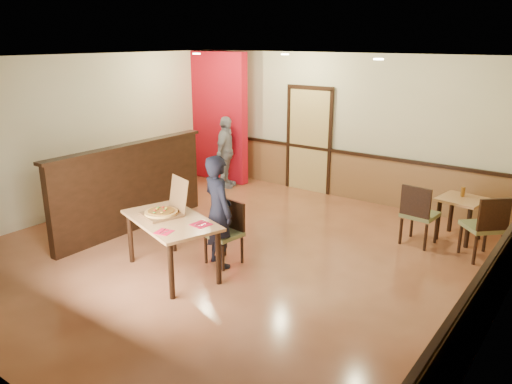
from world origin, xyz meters
TOP-DOWN VIEW (x-y plane):
  - floor at (0.00, 0.00)m, footprint 7.00×7.00m
  - ceiling at (0.00, 0.00)m, footprint 7.00×7.00m
  - wall_back at (0.00, 3.50)m, footprint 7.00×0.00m
  - wall_left at (-3.50, 0.00)m, footprint 0.00×7.00m
  - wall_right at (3.50, 0.00)m, footprint 0.00×7.00m
  - wainscot_back at (0.00, 3.47)m, footprint 7.00×0.04m
  - chair_rail_back at (0.00, 3.45)m, footprint 7.00×0.06m
  - wainscot_right at (3.47, 0.00)m, footprint 0.04×7.00m
  - chair_rail_right at (3.45, 0.00)m, footprint 0.06×7.00m
  - back_door at (-0.80, 3.46)m, footprint 0.90×0.06m
  - booth_partition at (-2.00, -0.20)m, footprint 0.20×3.10m
  - red_accent_panel at (-2.90, 3.00)m, footprint 1.60×0.20m
  - spot_a at (-2.30, 1.80)m, footprint 0.14×0.14m
  - spot_b at (-0.80, 2.50)m, footprint 0.14×0.14m
  - spot_c at (1.40, 1.50)m, footprint 0.14×0.14m
  - main_table at (-0.31, -0.96)m, footprint 1.63×1.24m
  - diner_chair at (0.07, -0.26)m, footprint 0.49×0.49m
  - side_chair_left at (2.03, 1.93)m, footprint 0.51×0.51m
  - side_chair_right at (2.99, 1.95)m, footprint 0.68×0.68m
  - side_table at (2.49, 2.55)m, footprint 0.72×0.72m
  - diner at (0.03, -0.40)m, footprint 0.68×0.57m
  - passerby at (-2.33, 2.63)m, footprint 0.65×0.96m
  - pizza_box at (-0.48, -0.90)m, footprint 0.61×0.66m
  - pizza at (-0.50, -0.95)m, footprint 0.53×0.53m
  - napkin_near at (-0.04, -1.35)m, footprint 0.23×0.23m
  - napkin_far at (0.16, -0.88)m, footprint 0.25×0.25m
  - condiment at (2.47, 2.65)m, footprint 0.06×0.06m

SIDE VIEW (x-z plane):
  - floor at x=0.00m, z-range 0.00..0.00m
  - wainscot_back at x=0.00m, z-range 0.00..0.90m
  - wainscot_right at x=3.47m, z-range 0.00..0.90m
  - diner_chair at x=0.07m, z-range 0.04..0.92m
  - side_table at x=2.49m, z-range 0.17..0.85m
  - side_chair_left at x=2.03m, z-range 0.04..1.01m
  - side_chair_right at x=2.99m, z-range 0.05..1.02m
  - main_table at x=-0.31m, z-range 0.28..1.05m
  - booth_partition at x=-2.00m, z-range 0.01..1.46m
  - passerby at x=-2.33m, z-range 0.00..1.51m
  - condiment at x=2.47m, z-range 0.68..0.83m
  - napkin_near at x=-0.04m, z-range 0.77..0.78m
  - napkin_far at x=0.16m, z-range 0.77..0.78m
  - diner at x=0.03m, z-range 0.00..1.58m
  - pizza at x=-0.50m, z-range 0.81..0.84m
  - pizza_box at x=-0.48m, z-range 0.59..1.08m
  - chair_rail_back at x=0.00m, z-range 0.89..0.95m
  - chair_rail_right at x=3.45m, z-range 0.89..0.95m
  - back_door at x=-0.80m, z-range 0.00..2.10m
  - red_accent_panel at x=-2.90m, z-range 0.01..2.79m
  - wall_back at x=0.00m, z-range -2.10..4.90m
  - wall_left at x=-3.50m, z-range -2.10..4.90m
  - wall_right at x=3.50m, z-range -2.10..4.90m
  - spot_a at x=-2.30m, z-range 2.77..2.79m
  - spot_b at x=-0.80m, z-range 2.77..2.79m
  - spot_c at x=1.40m, z-range 2.77..2.79m
  - ceiling at x=0.00m, z-range 2.80..2.80m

